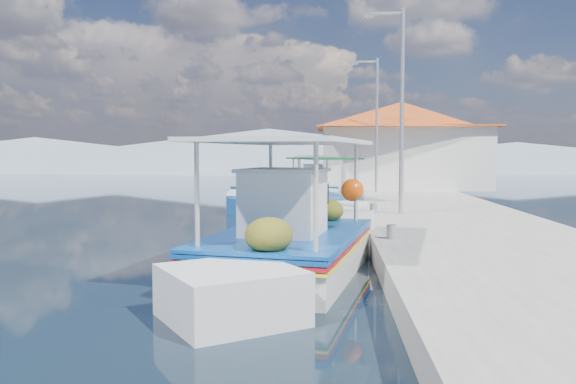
{
  "coord_description": "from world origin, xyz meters",
  "views": [
    {
      "loc": [
        2.48,
        -15.21,
        2.34
      ],
      "look_at": [
        1.43,
        -0.44,
        1.3
      ],
      "focal_mm": 35.96,
      "sensor_mm": 36.0,
      "label": 1
    }
  ],
  "objects": [
    {
      "name": "ground",
      "position": [
        0.0,
        0.0,
        0.0
      ],
      "size": [
        160.0,
        160.0,
        0.0
      ],
      "primitive_type": "plane",
      "color": "black",
      "rests_on": "ground"
    },
    {
      "name": "main_caique",
      "position": [
        1.71,
        -4.36,
        0.55
      ],
      "size": [
        3.59,
        8.48,
        2.84
      ],
      "rotation": [
        0.0,
        0.0,
        0.2
      ],
      "color": "silver",
      "rests_on": "ground"
    },
    {
      "name": "harbor_building",
      "position": [
        6.2,
        15.0,
        2.78
      ],
      "size": [
        10.49,
        10.49,
        4.4
      ],
      "color": "silver",
      "rests_on": "quay"
    },
    {
      "name": "caique_green_canopy",
      "position": [
        2.27,
        6.91,
        0.35
      ],
      "size": [
        3.33,
        5.84,
        2.35
      ],
      "rotation": [
        0.0,
        0.0,
        -0.38
      ],
      "color": "silver",
      "rests_on": "ground"
    },
    {
      "name": "mountain_ridge",
      "position": [
        6.54,
        56.0,
        2.04
      ],
      "size": [
        171.4,
        96.0,
        5.5
      ],
      "color": "gray",
      "rests_on": "ground"
    },
    {
      "name": "lamp_post_far",
      "position": [
        4.51,
        11.0,
        3.85
      ],
      "size": [
        1.21,
        0.14,
        6.0
      ],
      "color": "#A5A8AD",
      "rests_on": "quay"
    },
    {
      "name": "caique_blue_hull",
      "position": [
        -0.74,
        8.03,
        0.28
      ],
      "size": [
        2.2,
        5.84,
        1.05
      ],
      "rotation": [
        0.0,
        0.0,
        -0.13
      ],
      "color": "#174B8B",
      "rests_on": "ground"
    },
    {
      "name": "caique_far",
      "position": [
        1.75,
        13.81,
        0.44
      ],
      "size": [
        2.35,
        6.82,
        2.39
      ],
      "rotation": [
        0.0,
        0.0,
        -0.08
      ],
      "color": "silver",
      "rests_on": "ground"
    },
    {
      "name": "quay",
      "position": [
        5.9,
        6.0,
        0.25
      ],
      "size": [
        5.0,
        44.0,
        0.5
      ],
      "primitive_type": "cube",
      "color": "#A8A59E",
      "rests_on": "ground"
    },
    {
      "name": "bollards",
      "position": [
        3.8,
        5.25,
        0.65
      ],
      "size": [
        0.2,
        17.2,
        0.3
      ],
      "color": "#A5A8AD",
      "rests_on": "quay"
    },
    {
      "name": "lamp_post_near",
      "position": [
        4.51,
        2.0,
        3.85
      ],
      "size": [
        1.21,
        0.14,
        6.0
      ],
      "color": "#A5A8AD",
      "rests_on": "quay"
    }
  ]
}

